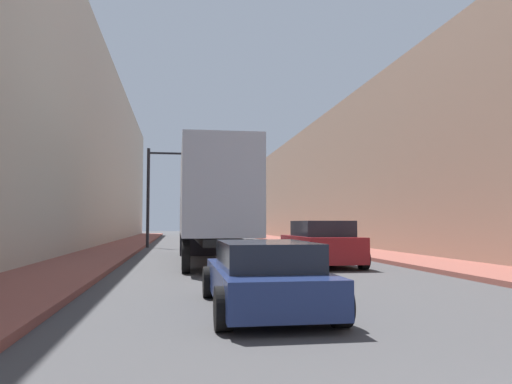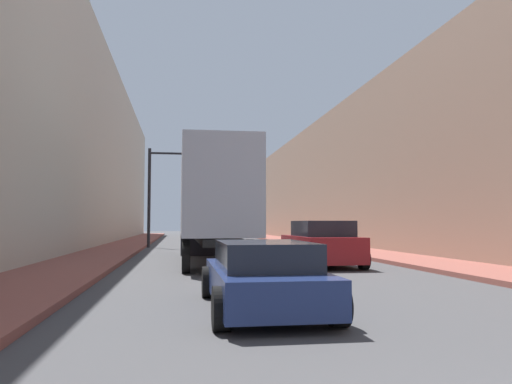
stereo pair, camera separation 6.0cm
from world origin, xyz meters
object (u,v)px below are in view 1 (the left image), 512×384
at_px(semi_truck, 211,203).
at_px(suv_car, 320,244).
at_px(traffic_signal_gantry, 175,178).
at_px(sedan_car, 264,276).

bearing_deg(semi_truck, suv_car, -33.67).
bearing_deg(traffic_signal_gantry, sedan_car, -85.82).
relative_size(semi_truck, suv_car, 2.53).
distance_m(suv_car, traffic_signal_gantry, 16.35).
distance_m(semi_truck, traffic_signal_gantry, 12.73).
xyz_separation_m(semi_truck, sedan_car, (0.19, -11.35, -1.76)).
distance_m(sedan_car, traffic_signal_gantry, 24.19).
height_order(sedan_car, suv_car, suv_car).
bearing_deg(semi_truck, traffic_signal_gantry, 97.10).
height_order(semi_truck, traffic_signal_gantry, traffic_signal_gantry).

